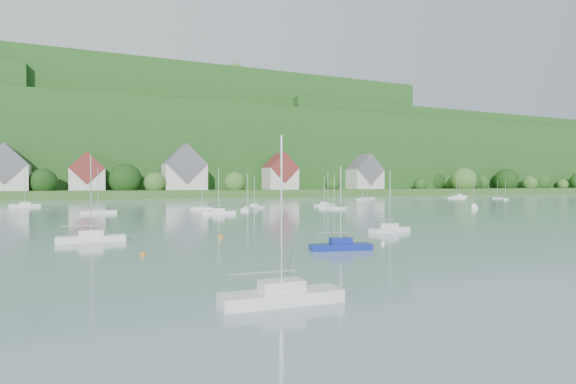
{
  "coord_description": "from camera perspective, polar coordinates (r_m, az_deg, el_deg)",
  "views": [
    {
      "loc": [
        -32.31,
        5.08,
        5.34
      ],
      "look_at": [
        -1.04,
        75.0,
        4.0
      ],
      "focal_mm": 29.07,
      "sensor_mm": 36.0,
      "label": 1
    }
  ],
  "objects": [
    {
      "name": "far_shore_strip",
      "position": [
        197.62,
        -14.68,
        -0.15
      ],
      "size": [
        600.0,
        60.0,
        3.0
      ],
      "primitive_type": "cube",
      "color": "#32541F",
      "rests_on": "ground"
    },
    {
      "name": "near_sailboat_3",
      "position": [
        52.61,
        12.35,
        -4.4
      ],
      "size": [
        5.3,
        2.39,
        6.91
      ],
      "rotation": [
        0.0,
        0.0,
        0.19
      ],
      "color": "white",
      "rests_on": "ground"
    },
    {
      "name": "village_building_4",
      "position": [
        221.75,
        9.39,
        2.09
      ],
      "size": [
        15.0,
        10.4,
        16.5
      ],
      "color": "silver",
      "rests_on": "far_shore_strip"
    },
    {
      "name": "village_building_2",
      "position": [
        186.76,
        -12.57,
        2.49
      ],
      "size": [
        16.0,
        11.44,
        18.0
      ],
      "color": "silver",
      "rests_on": "far_shore_strip"
    },
    {
      "name": "mooring_buoy_0",
      "position": [
        36.31,
        -17.34,
        -7.5
      ],
      "size": [
        0.4,
        0.4,
        0.4
      ],
      "primitive_type": "sphere",
      "color": "orange",
      "rests_on": "ground"
    },
    {
      "name": "far_sailboat_cluster",
      "position": [
        119.41,
        -3.2,
        -1.38
      ],
      "size": [
        201.79,
        71.35,
        8.71
      ],
      "color": "white",
      "rests_on": "ground"
    },
    {
      "name": "village_building_0",
      "position": [
        183.38,
        -31.22,
        2.16
      ],
      "size": [
        14.0,
        10.4,
        16.0
      ],
      "color": "silver",
      "rests_on": "far_shore_strip"
    },
    {
      "name": "near_sailboat_6",
      "position": [
        46.65,
        -22.93,
        -5.11
      ],
      "size": [
        6.0,
        1.81,
        8.04
      ],
      "rotation": [
        0.0,
        0.0,
        -0.02
      ],
      "color": "white",
      "rests_on": "ground"
    },
    {
      "name": "near_sailboat_1",
      "position": [
        38.02,
        6.45,
        -6.47
      ],
      "size": [
        5.16,
        2.43,
        6.72
      ],
      "rotation": [
        0.0,
        0.0,
        -0.22
      ],
      "color": "navy",
      "rests_on": "ground"
    },
    {
      "name": "mooring_buoy_3",
      "position": [
        46.54,
        -8.18,
        -5.6
      ],
      "size": [
        0.44,
        0.44,
        0.44
      ],
      "primitive_type": "sphere",
      "color": "orange",
      "rests_on": "ground"
    },
    {
      "name": "village_building_1",
      "position": [
        183.97,
        -23.39,
        1.98
      ],
      "size": [
        12.0,
        9.36,
        14.0
      ],
      "color": "silver",
      "rests_on": "far_shore_strip"
    },
    {
      "name": "village_building_3",
      "position": [
        196.79,
        -0.96,
        2.19
      ],
      "size": [
        13.0,
        10.4,
        15.5
      ],
      "color": "silver",
      "rests_on": "far_shore_strip"
    },
    {
      "name": "near_sailboat_0",
      "position": [
        21.21,
        -0.81,
        -12.41
      ],
      "size": [
        5.62,
        1.84,
        7.49
      ],
      "rotation": [
        0.0,
        0.0,
        -0.05
      ],
      "color": "white",
      "rests_on": "ground"
    },
    {
      "name": "mooring_buoy_1",
      "position": [
        41.65,
        11.51,
        -6.38
      ],
      "size": [
        0.38,
        0.38,
        0.38
      ],
      "primitive_type": "sphere",
      "color": "white",
      "rests_on": "ground"
    },
    {
      "name": "forested_ridge",
      "position": [
        266.09,
        -17.04,
        4.74
      ],
      "size": [
        620.0,
        181.22,
        69.89
      ],
      "color": "#164416",
      "rests_on": "ground"
    }
  ]
}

